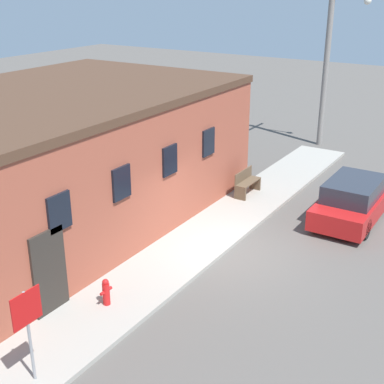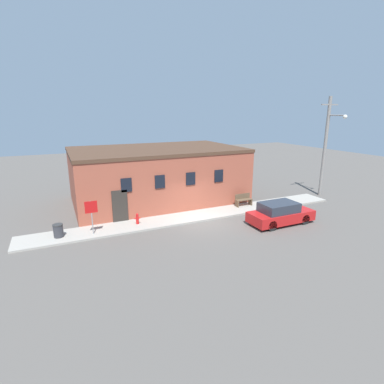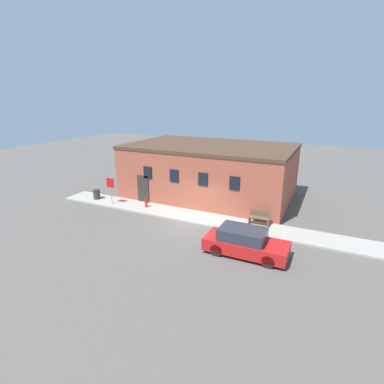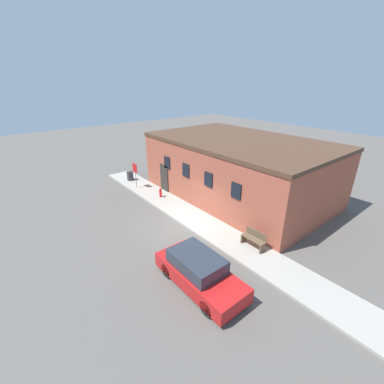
% 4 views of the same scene
% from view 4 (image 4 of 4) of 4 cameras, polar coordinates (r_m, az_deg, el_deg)
% --- Properties ---
extents(ground_plane, '(80.00, 80.00, 0.00)m').
position_cam_4_polar(ground_plane, '(15.69, -2.21, -7.42)').
color(ground_plane, '#56514C').
extents(sidewalk, '(22.37, 2.08, 0.12)m').
position_cam_4_polar(sidewalk, '(16.21, 0.74, -6.06)').
color(sidewalk, '#9E998E').
rests_on(sidewalk, ground).
extents(brick_building, '(13.03, 8.12, 4.27)m').
position_cam_4_polar(brick_building, '(19.38, 10.23, 5.34)').
color(brick_building, '#9E4C38').
rests_on(brick_building, ground).
extents(fire_hydrant, '(0.38, 0.18, 0.70)m').
position_cam_4_polar(fire_hydrant, '(19.08, -7.01, -0.11)').
color(fire_hydrant, red).
rests_on(fire_hydrant, sidewalk).
extents(stop_sign, '(0.70, 0.06, 2.00)m').
position_cam_4_polar(stop_sign, '(20.75, -12.53, 4.59)').
color(stop_sign, gray).
rests_on(stop_sign, sidewalk).
extents(bench, '(1.29, 0.44, 0.91)m').
position_cam_4_polar(bench, '(13.81, 13.61, -10.15)').
color(bench, brown).
rests_on(bench, sidewalk).
extents(trash_bin, '(0.56, 0.56, 0.76)m').
position_cam_4_polar(trash_bin, '(22.81, -13.58, 3.50)').
color(trash_bin, '#333338').
rests_on(trash_bin, sidewalk).
extents(parked_car, '(4.29, 1.76, 1.43)m').
position_cam_4_polar(parked_car, '(11.31, 1.54, -17.27)').
color(parked_car, black).
rests_on(parked_car, ground).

